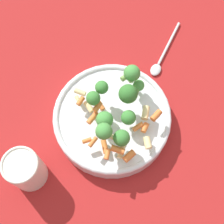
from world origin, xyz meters
TOP-DOWN VIEW (x-y plane):
  - ground_plane at (0.00, 0.00)m, footprint 3.00×3.00m
  - bowl at (0.00, 0.00)m, footprint 0.27×0.27m
  - pasta_salad at (-0.00, -0.01)m, footprint 0.22×0.20m
  - cup at (-0.14, 0.17)m, footprint 0.08×0.08m
  - spoon at (0.19, -0.11)m, footprint 0.17×0.08m

SIDE VIEW (x-z plane):
  - ground_plane at x=0.00m, z-range 0.00..0.00m
  - spoon at x=0.19m, z-range 0.00..0.01m
  - bowl at x=0.00m, z-range 0.00..0.05m
  - cup at x=-0.14m, z-range 0.00..0.10m
  - pasta_salad at x=0.00m, z-range 0.05..0.14m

